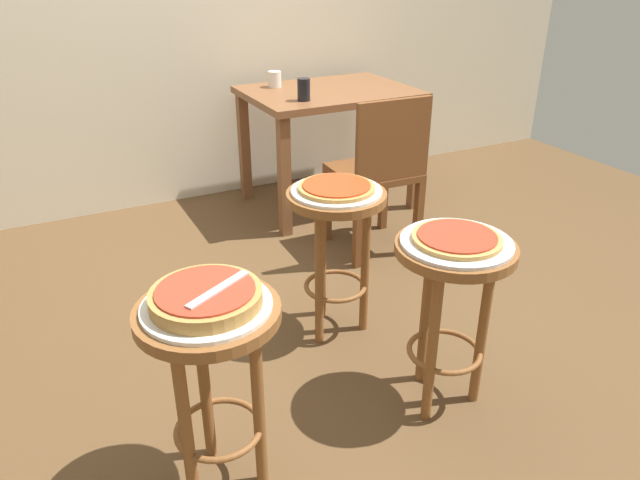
{
  "coord_description": "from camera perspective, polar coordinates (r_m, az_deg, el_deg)",
  "views": [
    {
      "loc": [
        -0.9,
        -2.06,
        1.49
      ],
      "look_at": [
        -0.06,
        -0.39,
        0.57
      ],
      "focal_mm": 33.47,
      "sensor_mm": 36.0,
      "label": 1
    }
  ],
  "objects": [
    {
      "name": "ground_plane",
      "position": [
        2.7,
        -2.68,
        -7.31
      ],
      "size": [
        6.0,
        6.0,
        0.0
      ],
      "primitive_type": "plane",
      "color": "brown"
    },
    {
      "name": "stool_foreground",
      "position": [
        1.71,
        -10.31,
        -10.89
      ],
      "size": [
        0.4,
        0.4,
        0.63
      ],
      "color": "brown",
      "rests_on": "ground_plane"
    },
    {
      "name": "serving_plate_foreground",
      "position": [
        1.61,
        -10.78,
        -6.21
      ],
      "size": [
        0.35,
        0.35,
        0.01
      ],
      "primitive_type": "cylinder",
      "color": "white",
      "rests_on": "stool_foreground"
    },
    {
      "name": "pizza_foreground",
      "position": [
        1.6,
        -10.86,
        -5.35
      ],
      "size": [
        0.3,
        0.3,
        0.05
      ],
      "color": "#B78442",
      "rests_on": "serving_plate_foreground"
    },
    {
      "name": "stool_middle",
      "position": [
        2.04,
        12.46,
        -4.38
      ],
      "size": [
        0.4,
        0.4,
        0.63
      ],
      "color": "brown",
      "rests_on": "ground_plane"
    },
    {
      "name": "serving_plate_middle",
      "position": [
        1.96,
        12.92,
        -0.23
      ],
      "size": [
        0.36,
        0.36,
        0.01
      ],
      "primitive_type": "cylinder",
      "color": "silver",
      "rests_on": "stool_middle"
    },
    {
      "name": "pizza_middle",
      "position": [
        1.96,
        12.96,
        0.18
      ],
      "size": [
        0.29,
        0.29,
        0.02
      ],
      "color": "tan",
      "rests_on": "serving_plate_middle"
    },
    {
      "name": "stool_leftside",
      "position": [
        2.39,
        1.54,
        1.04
      ],
      "size": [
        0.4,
        0.4,
        0.63
      ],
      "color": "brown",
      "rests_on": "ground_plane"
    },
    {
      "name": "serving_plate_leftside",
      "position": [
        2.33,
        1.58,
        4.72
      ],
      "size": [
        0.36,
        0.36,
        0.01
      ],
      "primitive_type": "cylinder",
      "color": "white",
      "rests_on": "stool_leftside"
    },
    {
      "name": "pizza_leftside",
      "position": [
        2.32,
        1.59,
        5.08
      ],
      "size": [
        0.3,
        0.3,
        0.02
      ],
      "color": "#B78442",
      "rests_on": "serving_plate_leftside"
    },
    {
      "name": "dining_table",
      "position": [
        3.7,
        0.84,
        12.5
      ],
      "size": [
        0.98,
        0.73,
        0.73
      ],
      "color": "brown",
      "rests_on": "ground_plane"
    },
    {
      "name": "cup_near_edge",
      "position": [
        3.37,
        -1.56,
        14.19
      ],
      "size": [
        0.07,
        0.07,
        0.12
      ],
      "primitive_type": "cylinder",
      "color": "black",
      "rests_on": "dining_table"
    },
    {
      "name": "cup_far_edge",
      "position": [
        3.73,
        -4.37,
        15.08
      ],
      "size": [
        0.08,
        0.08,
        0.09
      ],
      "primitive_type": "cylinder",
      "color": "silver",
      "rests_on": "dining_table"
    },
    {
      "name": "wooden_chair",
      "position": [
        3.09,
        5.74,
        6.72
      ],
      "size": [
        0.41,
        0.41,
        0.85
      ],
      "color": "brown",
      "rests_on": "ground_plane"
    },
    {
      "name": "pizza_server_knife",
      "position": [
        1.57,
        -9.69,
        -4.63
      ],
      "size": [
        0.2,
        0.13,
        0.01
      ],
      "primitive_type": "cube",
      "rotation": [
        0.0,
        0.0,
        0.51
      ],
      "color": "silver",
      "rests_on": "pizza_foreground"
    }
  ]
}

